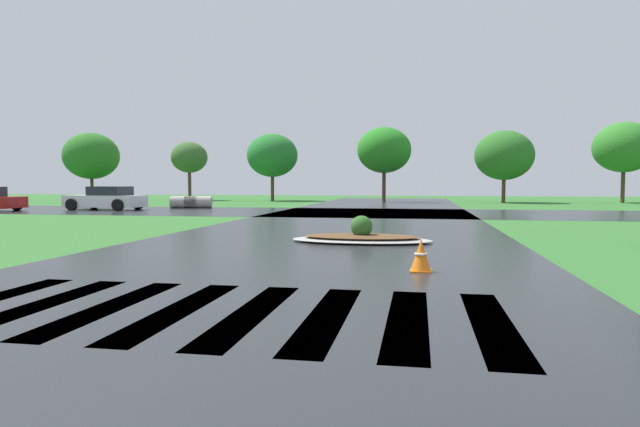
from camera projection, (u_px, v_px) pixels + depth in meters
The scene contains 8 objects.
asphalt_roadway at pixel (314, 249), 12.52m from camera, with size 9.75×80.00×0.01m, color #232628.
asphalt_cross_road at pixel (371, 213), 27.38m from camera, with size 90.00×8.77×0.01m, color #232628.
crosswalk_stripes at pixel (215, 311), 6.46m from camera, with size 6.75×3.14×0.01m.
median_island at pixel (361, 237), 13.92m from camera, with size 3.58×1.70×0.68m.
car_white_sedan at pixel (106, 199), 30.11m from camera, with size 4.18×2.30×1.29m.
drainage_pipe_stack at pixel (191, 202), 32.12m from camera, with size 2.48×1.25×0.71m.
traffic_cone at pixel (421, 256), 9.32m from camera, with size 0.36×0.36×0.56m.
background_treeline at pixel (333, 154), 43.63m from camera, with size 47.92×6.54×5.94m.
Camera 1 is at (2.36, -2.22, 1.53)m, focal length 30.71 mm.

